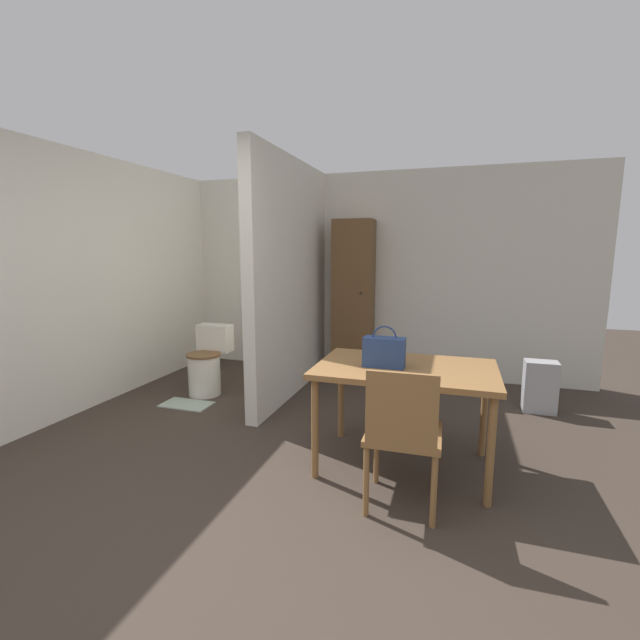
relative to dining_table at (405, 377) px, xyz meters
The scene contains 11 objects.
ground_plane 1.65m from the dining_table, 124.81° to the right, with size 16.00×16.00×0.00m, color #382D26.
wall_back 2.62m from the dining_table, 109.76° to the left, with size 5.52×0.12×2.50m.
wall_left 3.28m from the dining_table, behind, with size 0.12×4.58×2.50m.
partition_wall 1.99m from the dining_table, 136.22° to the left, with size 0.12×2.04×2.50m.
dining_table is the anchor object (origin of this frame).
wooden_chair 0.57m from the dining_table, 84.31° to the right, with size 0.46×0.46×0.90m.
toilet 2.48m from the dining_table, 156.27° to the left, with size 0.38×0.51×0.74m.
handbag 0.24m from the dining_table, 158.94° to the right, with size 0.29×0.13×0.29m.
wooden_cabinet 2.34m from the dining_table, 112.48° to the left, with size 0.48×0.37×1.92m.
bath_mat 2.42m from the dining_table, 165.57° to the left, with size 0.51×0.28×0.01m.
space_heater 1.92m from the dining_table, 52.52° to the left, with size 0.30×0.20×0.50m.
Camera 1 is at (1.17, -1.73, 1.56)m, focal length 24.00 mm.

